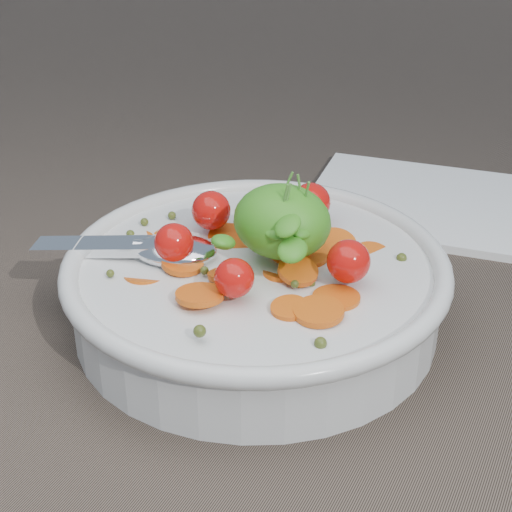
% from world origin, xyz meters
% --- Properties ---
extents(ground, '(6.00, 6.00, 0.00)m').
position_xyz_m(ground, '(0.00, 0.00, 0.00)').
color(ground, brown).
rests_on(ground, ground).
extents(bowl, '(0.27, 0.25, 0.11)m').
position_xyz_m(bowl, '(0.00, 0.02, 0.03)').
color(bowl, silver).
rests_on(bowl, ground).
extents(napkin, '(0.20, 0.18, 0.01)m').
position_xyz_m(napkin, '(0.04, 0.25, 0.00)').
color(napkin, white).
rests_on(napkin, ground).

